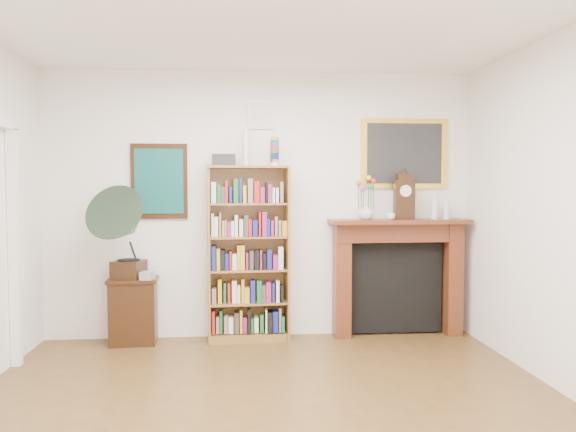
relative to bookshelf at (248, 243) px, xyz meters
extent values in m
cube|color=white|center=(0.13, 0.17, 0.39)|extent=(4.50, 0.01, 2.80)
cube|color=white|center=(0.13, -4.83, 0.39)|extent=(4.50, 0.01, 2.80)
cube|color=white|center=(-2.07, -0.66, 0.04)|extent=(0.08, 0.08, 2.10)
cube|color=black|center=(-0.92, 0.15, 0.64)|extent=(0.58, 0.03, 0.78)
cube|color=#104E4C|center=(-0.92, 0.13, 0.64)|extent=(0.50, 0.01, 0.67)
cube|color=white|center=(0.13, 0.15, 1.34)|extent=(0.26, 0.03, 0.30)
cube|color=silver|center=(0.13, 0.13, 1.34)|extent=(0.22, 0.01, 0.26)
cube|color=gold|center=(1.68, 0.15, 0.94)|extent=(0.95, 0.03, 0.75)
cube|color=#262628|center=(1.68, 0.13, 0.94)|extent=(0.82, 0.01, 0.65)
cube|color=brown|center=(-0.40, 0.00, -0.11)|extent=(0.04, 0.29, 1.81)
cube|color=brown|center=(0.40, 0.00, -0.11)|extent=(0.04, 0.29, 1.81)
cube|color=brown|center=(0.00, 0.00, 0.79)|extent=(0.85, 0.35, 0.02)
cube|color=brown|center=(0.00, 0.00, -0.97)|extent=(0.85, 0.35, 0.08)
cube|color=brown|center=(0.00, 0.14, -0.11)|extent=(0.83, 0.07, 1.81)
cube|color=brown|center=(0.00, 0.00, -0.62)|extent=(0.80, 0.32, 0.02)
cube|color=brown|center=(0.00, 0.00, -0.28)|extent=(0.80, 0.32, 0.02)
cube|color=brown|center=(0.00, 0.00, 0.07)|extent=(0.80, 0.32, 0.02)
cube|color=brown|center=(0.00, 0.00, 0.41)|extent=(0.80, 0.32, 0.02)
cube|color=black|center=(-1.17, -0.03, -0.68)|extent=(0.51, 0.38, 0.67)
cube|color=#4F2412|center=(0.99, 0.04, -0.41)|extent=(0.17, 0.22, 1.21)
cube|color=#4F2412|center=(2.19, 0.04, -0.41)|extent=(0.17, 0.22, 1.21)
cube|color=#4F2412|center=(1.59, 0.04, 0.10)|extent=(1.37, 0.24, 0.20)
cube|color=#4F2412|center=(1.59, 0.00, 0.22)|extent=(1.49, 0.38, 0.04)
cube|color=black|center=(1.59, 0.11, -0.51)|extent=(1.00, 0.09, 0.96)
cube|color=black|center=(-1.21, 0.01, -0.25)|extent=(0.34, 0.34, 0.18)
cylinder|color=black|center=(-1.21, 0.01, -0.16)|extent=(0.26, 0.26, 0.01)
cone|color=#2C4031|center=(-1.21, -0.17, 0.23)|extent=(0.72, 0.83, 0.74)
cube|color=#B5B6C2|center=(-1.01, -0.14, -0.30)|extent=(0.15, 0.15, 0.08)
cube|color=black|center=(1.65, 0.02, 0.45)|extent=(0.21, 0.12, 0.41)
cylinder|color=white|center=(1.65, -0.04, 0.54)|extent=(0.12, 0.01, 0.12)
cube|color=black|center=(1.65, 0.02, 0.68)|extent=(0.15, 0.10, 0.08)
imported|color=silver|center=(1.24, 0.02, 0.32)|extent=(0.20, 0.20, 0.17)
imported|color=silver|center=(1.48, -0.08, 0.28)|extent=(0.11, 0.11, 0.07)
cylinder|color=silver|center=(1.98, 0.01, 0.36)|extent=(0.07, 0.07, 0.24)
cylinder|color=silver|center=(2.10, 0.00, 0.34)|extent=(0.06, 0.06, 0.20)
camera|label=1|loc=(-0.09, -5.78, 0.58)|focal=35.00mm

